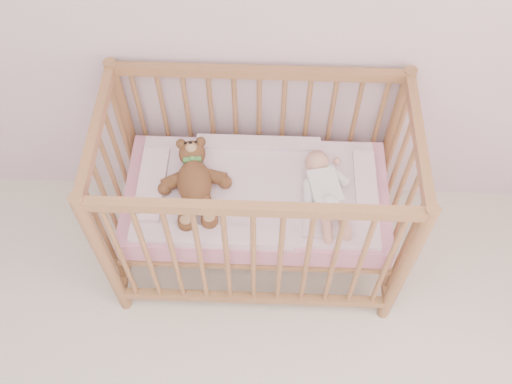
# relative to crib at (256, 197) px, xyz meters

# --- Properties ---
(crib) EXTENTS (1.36, 0.76, 1.00)m
(crib) POSITION_rel_crib_xyz_m (0.00, 0.00, 0.00)
(crib) COLOR #AB6B48
(crib) RESTS_ON floor
(mattress) EXTENTS (1.22, 0.62, 0.13)m
(mattress) POSITION_rel_crib_xyz_m (0.00, 0.00, -0.01)
(mattress) COLOR pink
(mattress) RESTS_ON crib
(blanket) EXTENTS (1.10, 0.58, 0.06)m
(blanket) POSITION_rel_crib_xyz_m (0.00, 0.00, 0.06)
(blanket) COLOR pink
(blanket) RESTS_ON mattress
(baby) EXTENTS (0.34, 0.53, 0.12)m
(baby) POSITION_rel_crib_xyz_m (0.31, -0.02, 0.14)
(baby) COLOR white
(baby) RESTS_ON blanket
(teddy_bear) EXTENTS (0.42, 0.54, 0.14)m
(teddy_bear) POSITION_rel_crib_xyz_m (-0.28, -0.02, 0.15)
(teddy_bear) COLOR brown
(teddy_bear) RESTS_ON blanket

